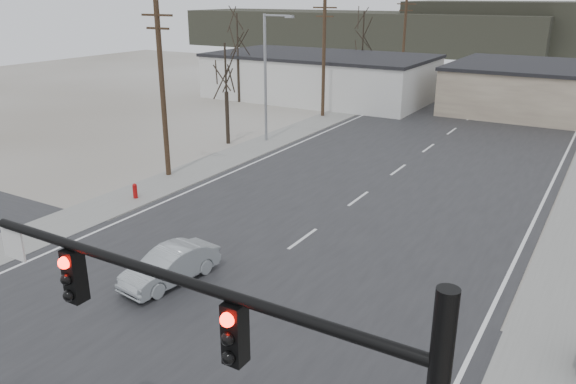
% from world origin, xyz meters
% --- Properties ---
extents(ground, '(140.00, 140.00, 0.00)m').
position_xyz_m(ground, '(0.00, 0.00, 0.00)').
color(ground, silver).
rests_on(ground, ground).
extents(main_road, '(18.00, 110.00, 0.05)m').
position_xyz_m(main_road, '(0.00, 15.00, 0.02)').
color(main_road, '#232325').
rests_on(main_road, ground).
extents(cross_road, '(90.00, 10.00, 0.04)m').
position_xyz_m(cross_road, '(0.00, 0.00, 0.02)').
color(cross_road, '#232325').
rests_on(cross_road, ground).
extents(sidewalk_left, '(3.00, 90.00, 0.06)m').
position_xyz_m(sidewalk_left, '(-10.60, 20.00, 0.03)').
color(sidewalk_left, gray).
rests_on(sidewalk_left, ground).
extents(fire_hydrant, '(0.24, 0.24, 0.87)m').
position_xyz_m(fire_hydrant, '(-10.20, 8.00, 0.45)').
color(fire_hydrant, '#A50C0C').
rests_on(fire_hydrant, ground).
extents(building_left_far, '(22.30, 12.30, 4.50)m').
position_xyz_m(building_left_far, '(-16.00, 40.00, 2.26)').
color(building_left_far, silver).
rests_on(building_left_far, ground).
extents(upole_left_b, '(2.20, 0.30, 10.00)m').
position_xyz_m(upole_left_b, '(-11.50, 12.00, 5.22)').
color(upole_left_b, '#402D1E').
rests_on(upole_left_b, ground).
extents(upole_left_c, '(2.20, 0.30, 10.00)m').
position_xyz_m(upole_left_c, '(-11.50, 32.00, 5.22)').
color(upole_left_c, '#402D1E').
rests_on(upole_left_c, ground).
extents(upole_left_d, '(2.20, 0.30, 10.00)m').
position_xyz_m(upole_left_d, '(-11.50, 52.00, 5.22)').
color(upole_left_d, '#402D1E').
rests_on(upole_left_d, ground).
extents(streetlight_main, '(2.40, 0.25, 9.00)m').
position_xyz_m(streetlight_main, '(-10.80, 22.00, 5.09)').
color(streetlight_main, gray).
rests_on(streetlight_main, ground).
extents(tree_left_near, '(3.30, 3.30, 7.35)m').
position_xyz_m(tree_left_near, '(-13.00, 20.00, 5.23)').
color(tree_left_near, '#31291E').
rests_on(tree_left_near, ground).
extents(tree_left_far, '(3.96, 3.96, 8.82)m').
position_xyz_m(tree_left_far, '(-14.00, 46.00, 6.28)').
color(tree_left_far, '#31291E').
rests_on(tree_left_far, ground).
extents(tree_left_mid, '(3.96, 3.96, 8.82)m').
position_xyz_m(tree_left_mid, '(-22.00, 34.00, 6.28)').
color(tree_left_mid, '#31291E').
rests_on(tree_left_mid, ground).
extents(hill_left, '(70.00, 18.00, 7.00)m').
position_xyz_m(hill_left, '(-35.00, 92.00, 3.50)').
color(hill_left, '#333026').
rests_on(hill_left, ground).
extents(sedan_crossing, '(1.88, 4.14, 1.32)m').
position_xyz_m(sedan_crossing, '(-2.35, 2.05, 0.70)').
color(sedan_crossing, '#93989C').
rests_on(sedan_crossing, main_road).
extents(car_far_a, '(2.42, 5.69, 1.64)m').
position_xyz_m(car_far_a, '(5.94, 50.00, 0.86)').
color(car_far_a, black).
rests_on(car_far_a, main_road).
extents(car_far_b, '(3.09, 4.31, 1.36)m').
position_xyz_m(car_far_b, '(-6.92, 55.12, 0.73)').
color(car_far_b, black).
rests_on(car_far_b, main_road).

